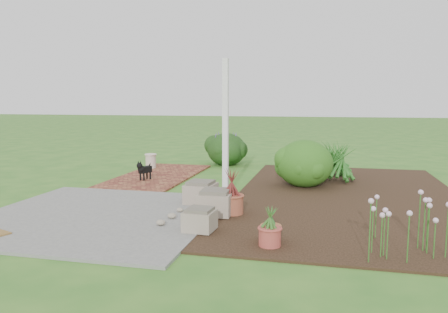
% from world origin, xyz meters
% --- Properties ---
extents(ground, '(80.00, 80.00, 0.00)m').
position_xyz_m(ground, '(0.00, 0.00, 0.00)').
color(ground, '#2F6921').
rests_on(ground, ground).
extents(concrete_patio, '(3.50, 3.50, 0.04)m').
position_xyz_m(concrete_patio, '(-1.25, -1.75, 0.02)').
color(concrete_patio, slate).
rests_on(concrete_patio, ground).
extents(brick_path, '(1.60, 3.50, 0.04)m').
position_xyz_m(brick_path, '(-1.70, 1.75, 0.02)').
color(brick_path, maroon).
rests_on(brick_path, ground).
extents(garden_bed, '(4.00, 7.00, 0.03)m').
position_xyz_m(garden_bed, '(2.50, 0.50, 0.01)').
color(garden_bed, black).
rests_on(garden_bed, ground).
extents(veranda_post, '(0.10, 0.10, 2.50)m').
position_xyz_m(veranda_post, '(0.30, 0.10, 1.25)').
color(veranda_post, white).
rests_on(veranda_post, ground).
extents(stone_trough_near, '(0.41, 0.41, 0.26)m').
position_xyz_m(stone_trough_near, '(0.48, -2.17, 0.17)').
color(stone_trough_near, gray).
rests_on(stone_trough_near, concrete_patio).
extents(stone_trough_mid, '(0.51, 0.51, 0.33)m').
position_xyz_m(stone_trough_mid, '(0.48, -1.32, 0.20)').
color(stone_trough_mid, gray).
rests_on(stone_trough_mid, concrete_patio).
extents(stone_trough_far, '(0.51, 0.51, 0.32)m').
position_xyz_m(stone_trough_far, '(0.05, -0.66, 0.20)').
color(stone_trough_far, gray).
rests_on(stone_trough_far, concrete_patio).
extents(black_dog, '(0.22, 0.45, 0.40)m').
position_xyz_m(black_dog, '(-1.75, 1.09, 0.28)').
color(black_dog, black).
rests_on(black_dog, brick_path).
extents(cream_ceramic_urn, '(0.35, 0.35, 0.35)m').
position_xyz_m(cream_ceramic_urn, '(-2.28, 2.71, 0.22)').
color(cream_ceramic_urn, beige).
rests_on(cream_ceramic_urn, brick_path).
extents(evergreen_shrub, '(1.14, 1.14, 0.97)m').
position_xyz_m(evergreen_shrub, '(1.67, 1.30, 0.51)').
color(evergreen_shrub, '#16410C').
rests_on(evergreen_shrub, garden_bed).
extents(agapanthus_clump_back, '(1.29, 1.29, 1.02)m').
position_xyz_m(agapanthus_clump_back, '(2.30, 1.97, 0.54)').
color(agapanthus_clump_back, '#0C3F0D').
rests_on(agapanthus_clump_back, garden_bed).
extents(agapanthus_clump_front, '(1.01, 1.01, 0.89)m').
position_xyz_m(agapanthus_clump_front, '(2.28, 2.80, 0.48)').
color(agapanthus_clump_front, '#0C4313').
rests_on(agapanthus_clump_front, garden_bed).
extents(pink_flower_patch, '(1.33, 1.33, 0.70)m').
position_xyz_m(pink_flower_patch, '(2.99, -2.44, 0.38)').
color(pink_flower_patch, '#113D0F').
rests_on(pink_flower_patch, garden_bed).
extents(terracotta_pot_bronze, '(0.38, 0.38, 0.29)m').
position_xyz_m(terracotta_pot_bronze, '(0.70, -1.19, 0.18)').
color(terracotta_pot_bronze, brown).
rests_on(terracotta_pot_bronze, garden_bed).
extents(terracotta_pot_small_left, '(0.30, 0.30, 0.20)m').
position_xyz_m(terracotta_pot_small_left, '(1.45, -2.36, 0.13)').
color(terracotta_pot_small_left, '#9B5834').
rests_on(terracotta_pot_small_left, garden_bed).
extents(terracotta_pot_small_right, '(0.32, 0.32, 0.22)m').
position_xyz_m(terracotta_pot_small_right, '(1.47, -2.55, 0.14)').
color(terracotta_pot_small_right, '#A34137').
rests_on(terracotta_pot_small_right, garden_bed).
extents(purple_flowering_bush, '(1.33, 1.33, 0.90)m').
position_xyz_m(purple_flowering_bush, '(-0.57, 3.94, 0.45)').
color(purple_flowering_bush, black).
rests_on(purple_flowering_bush, ground).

